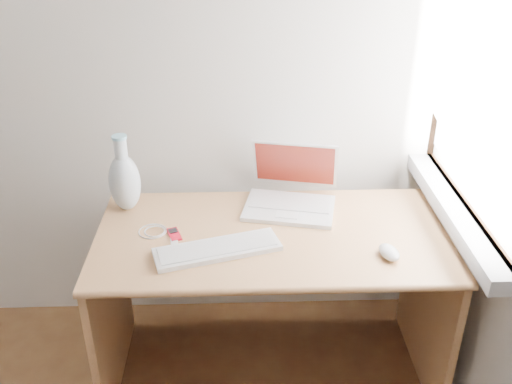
{
  "coord_description": "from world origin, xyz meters",
  "views": [
    {
      "loc": [
        0.88,
        -0.54,
        1.88
      ],
      "look_at": [
        0.95,
        1.35,
        0.86
      ],
      "focal_mm": 40.0,
      "sensor_mm": 36.0,
      "label": 1
    }
  ],
  "objects_px": {
    "desk": "(270,264)",
    "vase": "(124,180)",
    "external_keyboard": "(218,249)",
    "laptop": "(289,193)"
  },
  "relations": [
    {
      "from": "external_keyboard",
      "to": "desk",
      "type": "bearing_deg",
      "value": 27.97
    },
    {
      "from": "desk",
      "to": "laptop",
      "type": "distance_m",
      "value": 0.3
    },
    {
      "from": "desk",
      "to": "vase",
      "type": "relative_size",
      "value": 4.14
    },
    {
      "from": "laptop",
      "to": "external_keyboard",
      "type": "height_order",
      "value": "laptop"
    },
    {
      "from": "desk",
      "to": "external_keyboard",
      "type": "xyz_separation_m",
      "value": [
        -0.2,
        -0.2,
        0.21
      ]
    },
    {
      "from": "external_keyboard",
      "to": "vase",
      "type": "distance_m",
      "value": 0.51
    },
    {
      "from": "desk",
      "to": "vase",
      "type": "height_order",
      "value": "vase"
    },
    {
      "from": "desk",
      "to": "vase",
      "type": "distance_m",
      "value": 0.68
    },
    {
      "from": "vase",
      "to": "desk",
      "type": "bearing_deg",
      "value": -12.19
    },
    {
      "from": "laptop",
      "to": "desk",
      "type": "bearing_deg",
      "value": -107.96
    }
  ]
}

